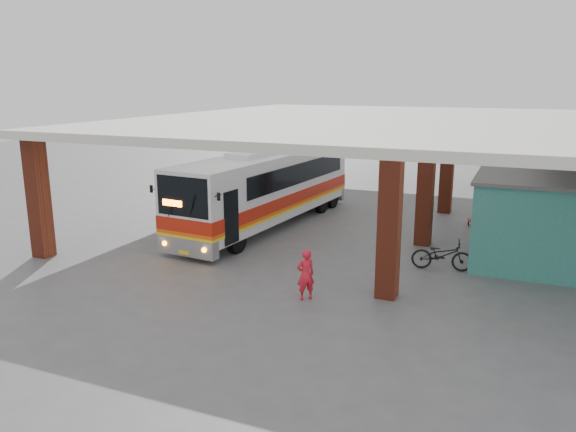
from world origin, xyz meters
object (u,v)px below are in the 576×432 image
Objects in this scene: motorcycle at (442,255)px; coach_bus at (267,188)px; red_chair at (475,217)px; pedestrian at (306,275)px.

coach_bus is at bearing 60.14° from motorcycle.
red_chair is (8.48, 3.65, -1.33)m from coach_bus.
pedestrian is (4.72, -7.39, -0.94)m from coach_bus.
pedestrian is at bearing -52.39° from coach_bus.
motorcycle is at bearing -16.14° from coach_bus.
coach_bus is at bearing -102.17° from pedestrian.
pedestrian is at bearing -117.70° from red_chair.
coach_bus reaches higher than motorcycle.
red_chair is (0.48, 6.75, -0.15)m from motorcycle.
pedestrian reaches higher than motorcycle.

